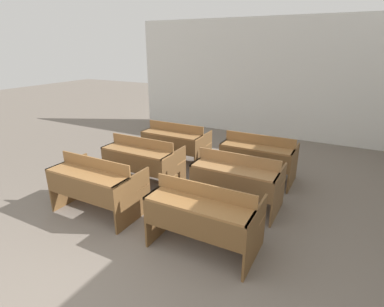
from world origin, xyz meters
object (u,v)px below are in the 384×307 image
at_px(bench_second_right, 237,178).
at_px(bench_third_left, 176,142).
at_px(bench_front_left, 97,183).
at_px(bench_second_left, 143,159).
at_px(bench_third_right, 258,156).
at_px(bench_front_right, 204,214).

height_order(bench_second_right, bench_third_left, same).
distance_m(bench_second_right, bench_third_left, 2.06).
bearing_deg(bench_front_left, bench_second_left, 89.98).
xyz_separation_m(bench_second_right, bench_third_right, (0.00, 1.10, 0.00)).
bearing_deg(bench_front_right, bench_second_right, 90.05).
xyz_separation_m(bench_third_left, bench_third_right, (1.73, -0.01, 0.00)).
xyz_separation_m(bench_front_left, bench_second_left, (0.00, 1.09, 0.00)).
bearing_deg(bench_front_right, bench_third_right, 89.95).
relative_size(bench_second_left, bench_second_right, 1.00).
relative_size(bench_front_left, bench_second_left, 1.00).
xyz_separation_m(bench_front_left, bench_second_right, (1.73, 1.10, 0.00)).
xyz_separation_m(bench_front_left, bench_front_right, (1.73, -0.02, 0.00)).
xyz_separation_m(bench_front_left, bench_third_left, (-0.01, 2.22, 0.00)).
bearing_deg(bench_second_right, bench_second_left, -179.52).
xyz_separation_m(bench_front_right, bench_third_left, (-1.73, 2.24, 0.00)).
bearing_deg(bench_second_right, bench_third_right, 89.85).
relative_size(bench_second_left, bench_third_left, 1.00).
xyz_separation_m(bench_second_left, bench_third_right, (1.73, 1.12, 0.00)).
distance_m(bench_second_left, bench_third_right, 2.06).
bearing_deg(bench_third_left, bench_third_right, -0.29).
relative_size(bench_third_left, bench_third_right, 1.00).
height_order(bench_second_right, bench_third_right, same).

